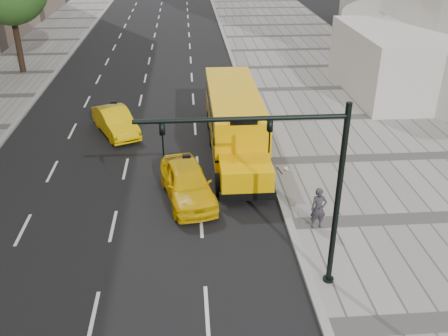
{
  "coord_description": "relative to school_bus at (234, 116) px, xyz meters",
  "views": [
    {
      "loc": [
        2.13,
        -21.87,
        11.06
      ],
      "look_at": [
        3.5,
        -4.0,
        1.9
      ],
      "focal_mm": 40.0,
      "sensor_mm": 36.0,
      "label": 1
    }
  ],
  "objects": [
    {
      "name": "pedestrian",
      "position": [
        2.48,
        -8.01,
        -0.77
      ],
      "size": [
        0.62,
        0.41,
        1.7
      ],
      "primitive_type": "imported",
      "rotation": [
        0.0,
        0.0,
        0.01
      ],
      "color": "#312E36",
      "rests_on": "sidewalk_museum"
    },
    {
      "name": "traffic_signal",
      "position": [
        0.69,
        -11.15,
        2.33
      ],
      "size": [
        6.18,
        0.36,
        6.4
      ],
      "color": "black",
      "rests_on": "ground"
    },
    {
      "name": "sidewalk_museum",
      "position": [
        7.5,
        -2.09,
        -1.69
      ],
      "size": [
        12.0,
        140.0,
        0.15
      ],
      "primitive_type": "cube",
      "color": "gray",
      "rests_on": "ground"
    },
    {
      "name": "school_bus",
      "position": [
        0.0,
        0.0,
        0.0
      ],
      "size": [
        2.96,
        11.56,
        3.19
      ],
      "color": "#EDAA00",
      "rests_on": "ground"
    },
    {
      "name": "curb_museum",
      "position": [
        1.5,
        -2.09,
        -1.69
      ],
      "size": [
        0.3,
        140.0,
        0.15
      ],
      "primitive_type": "cube",
      "color": "gray",
      "rests_on": "ground"
    },
    {
      "name": "taxi_far",
      "position": [
        -6.43,
        2.36,
        -1.05
      ],
      "size": [
        3.18,
        4.59,
        1.43
      ],
      "primitive_type": "imported",
      "rotation": [
        0.0,
        0.0,
        0.43
      ],
      "color": "#EEBB03",
      "rests_on": "ground"
    },
    {
      "name": "ground",
      "position": [
        -4.5,
        -2.09,
        -1.76
      ],
      "size": [
        140.0,
        140.0,
        0.0
      ],
      "primitive_type": "plane",
      "color": "black",
      "rests_on": "ground"
    },
    {
      "name": "taxi_near",
      "position": [
        -2.5,
        -5.18,
        -0.97
      ],
      "size": [
        2.75,
        4.93,
        1.59
      ],
      "primitive_type": "imported",
      "rotation": [
        0.0,
        0.0,
        0.2
      ],
      "color": "#EEBB03",
      "rests_on": "ground"
    }
  ]
}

